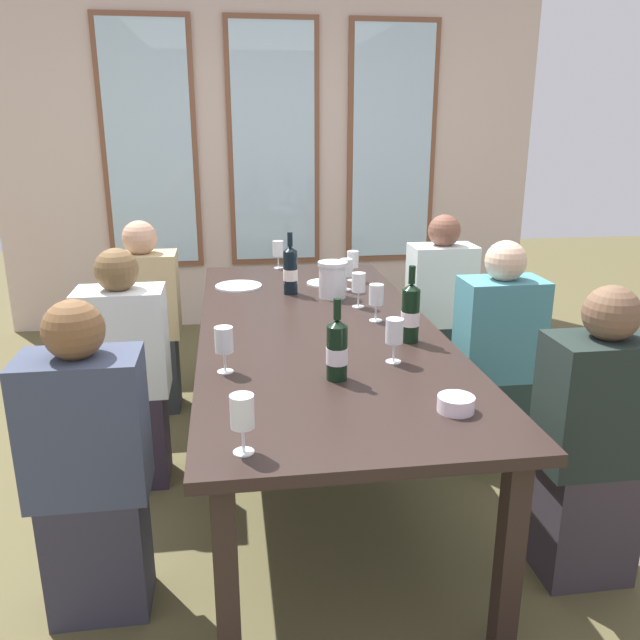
# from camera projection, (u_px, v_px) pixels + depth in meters

# --- Properties ---
(ground_plane) EXTENTS (12.00, 12.00, 0.00)m
(ground_plane) POSITION_uv_depth(u_px,v_px,m) (317.00, 469.00, 3.16)
(ground_plane) COLOR brown
(back_wall_with_windows) EXTENTS (4.25, 0.10, 2.90)m
(back_wall_with_windows) POSITION_uv_depth(u_px,v_px,m) (273.00, 145.00, 5.10)
(back_wall_with_windows) COLOR beige
(back_wall_with_windows) RESTS_ON ground
(dining_table) EXTENTS (1.05, 2.57, 0.74)m
(dining_table) POSITION_uv_depth(u_px,v_px,m) (317.00, 338.00, 2.96)
(dining_table) COLOR black
(dining_table) RESTS_ON ground
(white_plate_0) EXTENTS (0.21, 0.21, 0.01)m
(white_plate_0) POSITION_uv_depth(u_px,v_px,m) (325.00, 283.00, 3.68)
(white_plate_0) COLOR white
(white_plate_0) RESTS_ON dining_table
(white_plate_1) EXTENTS (0.26, 0.26, 0.01)m
(white_plate_1) POSITION_uv_depth(u_px,v_px,m) (239.00, 286.00, 3.61)
(white_plate_1) COLOR white
(white_plate_1) RESTS_ON dining_table
(metal_pitcher) EXTENTS (0.16, 0.16, 0.19)m
(metal_pitcher) POSITION_uv_depth(u_px,v_px,m) (333.00, 279.00, 3.37)
(metal_pitcher) COLOR silver
(metal_pitcher) RESTS_ON dining_table
(wine_bottle_0) EXTENTS (0.08, 0.08, 0.33)m
(wine_bottle_0) POSITION_uv_depth(u_px,v_px,m) (290.00, 270.00, 3.43)
(wine_bottle_0) COLOR black
(wine_bottle_0) RESTS_ON dining_table
(wine_bottle_1) EXTENTS (0.08, 0.08, 0.30)m
(wine_bottle_1) POSITION_uv_depth(u_px,v_px,m) (337.00, 349.00, 2.29)
(wine_bottle_1) COLOR black
(wine_bottle_1) RESTS_ON dining_table
(wine_bottle_2) EXTENTS (0.08, 0.08, 0.32)m
(wine_bottle_2) POSITION_uv_depth(u_px,v_px,m) (410.00, 313.00, 2.68)
(wine_bottle_2) COLOR black
(wine_bottle_2) RESTS_ON dining_table
(tasting_bowl_0) EXTENTS (0.12, 0.12, 0.05)m
(tasting_bowl_0) POSITION_uv_depth(u_px,v_px,m) (334.00, 266.00, 4.02)
(tasting_bowl_0) COLOR white
(tasting_bowl_0) RESTS_ON dining_table
(tasting_bowl_1) EXTENTS (0.12, 0.12, 0.05)m
(tasting_bowl_1) POSITION_uv_depth(u_px,v_px,m) (456.00, 404.00, 2.06)
(tasting_bowl_1) COLOR white
(tasting_bowl_1) RESTS_ON dining_table
(wine_glass_0) EXTENTS (0.07, 0.07, 0.17)m
(wine_glass_0) POSITION_uv_depth(u_px,v_px,m) (346.00, 268.00, 3.51)
(wine_glass_0) COLOR white
(wine_glass_0) RESTS_ON dining_table
(wine_glass_1) EXTENTS (0.07, 0.07, 0.17)m
(wine_glass_1) POSITION_uv_depth(u_px,v_px,m) (359.00, 283.00, 3.19)
(wine_glass_1) COLOR white
(wine_glass_1) RESTS_ON dining_table
(wine_glass_2) EXTENTS (0.07, 0.07, 0.17)m
(wine_glass_2) POSITION_uv_depth(u_px,v_px,m) (353.00, 261.00, 3.72)
(wine_glass_2) COLOR white
(wine_glass_2) RESTS_ON dining_table
(wine_glass_3) EXTENTS (0.07, 0.07, 0.17)m
(wine_glass_3) POSITION_uv_depth(u_px,v_px,m) (242.00, 413.00, 1.77)
(wine_glass_3) COLOR white
(wine_glass_3) RESTS_ON dining_table
(wine_glass_4) EXTENTS (0.07, 0.07, 0.17)m
(wine_glass_4) POSITION_uv_depth(u_px,v_px,m) (376.00, 296.00, 2.96)
(wine_glass_4) COLOR white
(wine_glass_4) RESTS_ON dining_table
(wine_glass_5) EXTENTS (0.07, 0.07, 0.17)m
(wine_glass_5) POSITION_uv_depth(u_px,v_px,m) (224.00, 341.00, 2.35)
(wine_glass_5) COLOR white
(wine_glass_5) RESTS_ON dining_table
(wine_glass_6) EXTENTS (0.07, 0.07, 0.17)m
(wine_glass_6) POSITION_uv_depth(u_px,v_px,m) (394.00, 333.00, 2.45)
(wine_glass_6) COLOR white
(wine_glass_6) RESTS_ON dining_table
(wine_glass_7) EXTENTS (0.07, 0.07, 0.17)m
(wine_glass_7) POSITION_uv_depth(u_px,v_px,m) (278.00, 249.00, 4.04)
(wine_glass_7) COLOR white
(wine_glass_7) RESTS_ON dining_table
(seated_person_0) EXTENTS (0.38, 0.24, 1.11)m
(seated_person_0) POSITION_uv_depth(u_px,v_px,m) (126.00, 376.00, 2.92)
(seated_person_0) COLOR #2E2533
(seated_person_0) RESTS_ON ground
(seated_person_1) EXTENTS (0.38, 0.24, 1.11)m
(seated_person_1) POSITION_uv_depth(u_px,v_px,m) (497.00, 361.00, 3.09)
(seated_person_1) COLOR #243834
(seated_person_1) RESTS_ON ground
(seated_person_2) EXTENTS (0.38, 0.24, 1.11)m
(seated_person_2) POSITION_uv_depth(u_px,v_px,m) (147.00, 323.00, 3.68)
(seated_person_2) COLOR #282C30
(seated_person_2) RESTS_ON ground
(seated_person_3) EXTENTS (0.38, 0.24, 1.11)m
(seated_person_3) POSITION_uv_depth(u_px,v_px,m) (440.00, 311.00, 3.91)
(seated_person_3) COLOR #222E2B
(seated_person_3) RESTS_ON ground
(seated_person_4) EXTENTS (0.38, 0.24, 1.11)m
(seated_person_4) POSITION_uv_depth(u_px,v_px,m) (90.00, 472.00, 2.12)
(seated_person_4) COLOR #323140
(seated_person_4) RESTS_ON ground
(seated_person_5) EXTENTS (0.38, 0.24, 1.11)m
(seated_person_5) POSITION_uv_depth(u_px,v_px,m) (593.00, 446.00, 2.29)
(seated_person_5) COLOR #352E36
(seated_person_5) RESTS_ON ground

